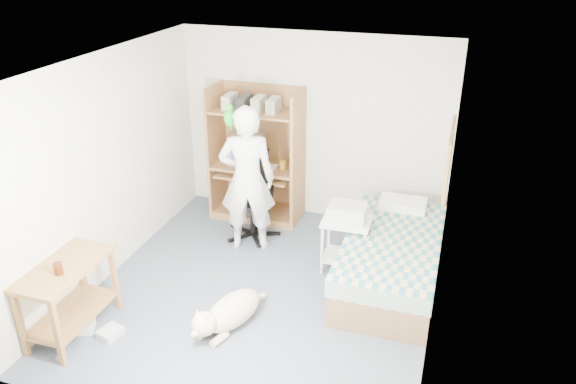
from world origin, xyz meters
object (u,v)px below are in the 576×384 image
object	(u,v)px
person	(247,180)
dog	(229,312)
computer_hutch	(258,159)
side_desk	(68,289)
printer_cart	(346,236)
office_chair	(252,207)
bed	(391,259)

from	to	relation	value
person	dog	size ratio (longest dim) A/B	1.80
computer_hutch	dog	size ratio (longest dim) A/B	1.77
side_desk	printer_cart	world-z (taller)	side_desk
computer_hutch	office_chair	bearing A→B (deg)	-77.07
computer_hutch	dog	xyz separation A→B (m)	(0.58, -2.42, -0.65)
person	printer_cart	bearing A→B (deg)	157.12
computer_hutch	person	world-z (taller)	person
computer_hutch	person	distance (m)	0.90
dog	printer_cart	xyz separation A→B (m)	(0.87, 1.40, 0.26)
dog	printer_cart	world-z (taller)	printer_cart
computer_hutch	bed	bearing A→B (deg)	-29.29
side_desk	person	bearing A→B (deg)	63.08
dog	bed	bearing A→B (deg)	62.44
computer_hutch	bed	distance (m)	2.35
computer_hutch	dog	world-z (taller)	computer_hutch
side_desk	person	world-z (taller)	person
bed	printer_cart	xyz separation A→B (m)	(-0.54, 0.11, 0.14)
office_chair	dog	size ratio (longest dim) A/B	1.08
computer_hutch	printer_cart	distance (m)	1.82
person	office_chair	bearing A→B (deg)	-94.22
office_chair	printer_cart	bearing A→B (deg)	-35.20
office_chair	dog	distance (m)	1.92
bed	person	world-z (taller)	person
office_chair	person	world-z (taller)	person
computer_hutch	printer_cart	xyz separation A→B (m)	(1.46, -1.02, -0.39)
side_desk	bed	bearing A→B (deg)	32.50
bed	person	size ratio (longest dim) A/B	1.10
bed	dog	bearing A→B (deg)	-137.51
office_chair	person	size ratio (longest dim) A/B	0.60
side_desk	dog	size ratio (longest dim) A/B	0.98
computer_hutch	side_desk	bearing A→B (deg)	-106.14
computer_hutch	side_desk	world-z (taller)	computer_hutch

